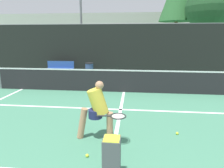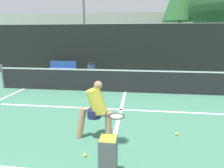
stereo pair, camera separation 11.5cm
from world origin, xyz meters
name	(u,v)px [view 1 (the left image)]	position (x,y,z in m)	size (l,w,h in m)	color
court_service_line	(121,109)	(0.00, 5.89, 0.00)	(8.25, 0.10, 0.01)	white
court_center_mark	(119,116)	(0.00, 5.35, 0.00)	(0.10, 5.25, 0.01)	white
net	(124,80)	(0.00, 7.98, 0.51)	(11.09, 0.09, 1.07)	slate
fence_back	(128,50)	(0.00, 11.88, 1.50)	(24.00, 0.06, 3.01)	black
player_practicing	(97,109)	(-0.40, 4.00, 0.71)	(1.14, 0.56, 1.34)	tan
tennis_ball_scattered_0	(96,107)	(-0.80, 6.00, 0.03)	(0.07, 0.07, 0.07)	#D1E033
tennis_ball_scattered_1	(93,97)	(-1.12, 7.07, 0.03)	(0.07, 0.07, 0.07)	#D1E033
tennis_ball_scattered_3	(87,155)	(-0.47, 3.25, 0.03)	(0.07, 0.07, 0.07)	#D1E033
tennis_ball_scattered_4	(177,133)	(1.44, 4.37, 0.03)	(0.07, 0.07, 0.07)	#D1E033
ball_hopper	(112,157)	(0.06, 2.73, 0.37)	(0.28, 0.28, 0.71)	#4C4C51
courtside_bench	(60,68)	(-3.93, 11.22, 0.47)	(1.60, 0.46, 0.86)	#2D519E
trash_bin	(89,70)	(-2.15, 11.05, 0.41)	(0.48, 0.48, 0.81)	#384C7F
parked_car	(101,60)	(-1.96, 14.33, 0.65)	(1.76, 4.14, 1.53)	maroon
tree_west	(209,7)	(6.32, 17.70, 4.62)	(3.68, 3.68, 6.48)	brown
building_far	(131,35)	(0.00, 24.53, 2.46)	(36.00, 2.40, 4.92)	#B2ADA3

